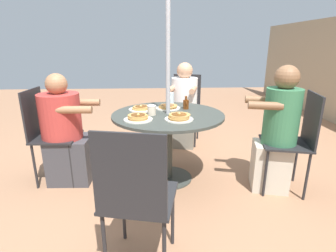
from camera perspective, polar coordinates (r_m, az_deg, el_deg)
ground_plane at (r=2.84m, az=0.00°, el=-11.26°), size 12.00×12.00×0.00m
patio_table at (r=2.61m, az=0.00°, el=0.02°), size 1.10×1.10×0.71m
umbrella_pole at (r=2.50m, az=0.00°, el=13.08°), size 0.04×0.04×2.35m
patio_chair_north at (r=2.87m, az=-24.83°, el=-0.79°), size 0.43×0.43×0.95m
diner_north at (r=2.82m, az=-21.33°, el=-1.83°), size 0.40×0.56×1.10m
patio_chair_east at (r=1.55m, az=-6.97°, el=-14.51°), size 0.49×0.49×0.95m
patio_chair_south at (r=2.70m, az=26.10°, el=-2.06°), size 0.50×0.50×0.95m
diner_south at (r=2.65m, az=22.55°, el=-1.68°), size 0.40×0.51×1.19m
patio_chair_west at (r=3.77m, az=3.86°, el=4.84°), size 0.51×0.51×0.95m
diner_west at (r=3.61m, az=3.44°, el=3.80°), size 0.55×0.45×1.14m
pancake_plate_a at (r=2.36m, az=2.42°, el=1.91°), size 0.26×0.26×0.06m
pancake_plate_b at (r=2.37m, az=-6.54°, el=1.81°), size 0.26×0.26×0.06m
pancake_plate_c at (r=2.78m, az=-0.05°, el=4.15°), size 0.26×0.26×0.05m
pancake_plate_d at (r=2.74m, az=-5.84°, el=3.84°), size 0.26×0.26×0.05m
syrup_bottle at (r=2.76m, az=3.93°, el=4.79°), size 0.08×0.06×0.14m
coffee_cup at (r=2.53m, az=-3.58°, el=3.48°), size 0.08×0.08×0.09m
drinking_glass_a at (r=3.02m, az=0.65°, el=6.09°), size 0.07×0.07×0.12m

